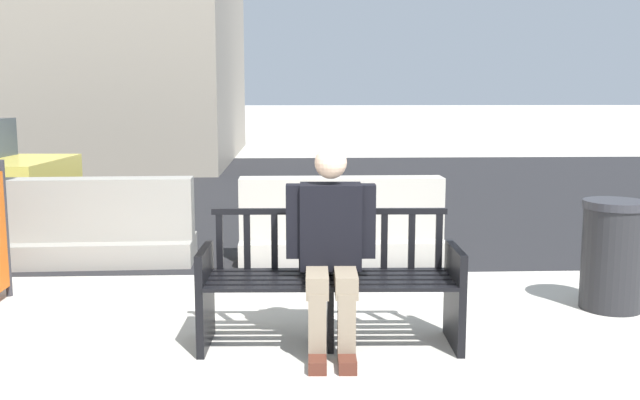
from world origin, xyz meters
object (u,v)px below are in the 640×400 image
Objects in this scene: jersey_barrier_left at (90,229)px; street_bench at (330,286)px; jersey_barrier_centre at (341,227)px; seated_person at (331,244)px; trash_bin at (613,255)px.

street_bench is at bearing -47.23° from jersey_barrier_left.
seated_person is at bearing -95.84° from jersey_barrier_centre.
seated_person is 2.47m from jersey_barrier_centre.
seated_person is at bearing -47.88° from jersey_barrier_left.
seated_person is 0.65× the size of jersey_barrier_left.
street_bench is 1.30× the size of seated_person.
seated_person is 3.32m from jersey_barrier_left.
jersey_barrier_left is 4.74m from trash_bin.
seated_person reaches higher than jersey_barrier_centre.
seated_person reaches higher than trash_bin.
trash_bin reaches higher than jersey_barrier_left.
street_bench is 2.32m from trash_bin.
seated_person is (0.00, -0.06, 0.29)m from street_bench.
trash_bin is at bearing -40.50° from jersey_barrier_centre.
street_bench reaches higher than jersey_barrier_left.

